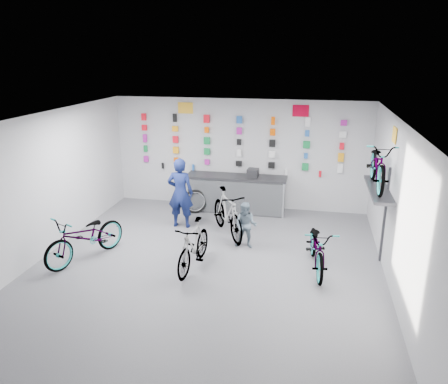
% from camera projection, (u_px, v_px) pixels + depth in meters
% --- Properties ---
extents(floor, '(8.00, 8.00, 0.00)m').
position_uv_depth(floor, '(205.00, 271.00, 8.70)').
color(floor, '#4B4B50').
rests_on(floor, ground).
extents(ceiling, '(8.00, 8.00, 0.00)m').
position_uv_depth(ceiling, '(202.00, 120.00, 7.79)').
color(ceiling, white).
rests_on(ceiling, wall_back).
extents(wall_back, '(7.00, 0.00, 7.00)m').
position_uv_depth(wall_back, '(239.00, 154.00, 11.98)').
color(wall_back, silver).
rests_on(wall_back, floor).
extents(wall_front, '(7.00, 0.00, 7.00)m').
position_uv_depth(wall_front, '(109.00, 321.00, 4.51)').
color(wall_front, silver).
rests_on(wall_front, floor).
extents(wall_left, '(0.00, 8.00, 8.00)m').
position_uv_depth(wall_left, '(38.00, 189.00, 8.92)').
color(wall_left, silver).
rests_on(wall_left, floor).
extents(wall_right, '(0.00, 8.00, 8.00)m').
position_uv_depth(wall_right, '(399.00, 213.00, 7.57)').
color(wall_right, silver).
rests_on(wall_right, floor).
extents(counter, '(2.70, 0.66, 1.00)m').
position_uv_depth(counter, '(236.00, 194.00, 11.86)').
color(counter, black).
rests_on(counter, floor).
extents(merch_wall, '(5.56, 0.08, 1.57)m').
position_uv_depth(merch_wall, '(242.00, 144.00, 11.81)').
color(merch_wall, '#AD1C96').
rests_on(merch_wall, wall_back).
extents(wall_bracket, '(0.39, 1.90, 2.00)m').
position_uv_depth(wall_bracket, '(379.00, 193.00, 8.74)').
color(wall_bracket, '#333338').
rests_on(wall_bracket, wall_right).
extents(sign_left, '(0.42, 0.02, 0.30)m').
position_uv_depth(sign_left, '(185.00, 108.00, 11.88)').
color(sign_left, yellow).
rests_on(sign_left, wall_back).
extents(sign_right, '(0.42, 0.02, 0.30)m').
position_uv_depth(sign_right, '(301.00, 111.00, 11.28)').
color(sign_right, '#BE0224').
rests_on(sign_right, wall_back).
extents(sign_side, '(0.02, 0.40, 0.30)m').
position_uv_depth(sign_side, '(394.00, 135.00, 8.35)').
color(sign_side, yellow).
rests_on(sign_side, wall_right).
extents(bike_left, '(1.42, 2.05, 1.02)m').
position_uv_depth(bike_left, '(86.00, 237.00, 9.04)').
color(bike_left, gray).
rests_on(bike_left, floor).
extents(bike_center, '(0.63, 1.69, 0.99)m').
position_uv_depth(bike_center, '(194.00, 245.00, 8.68)').
color(bike_center, gray).
rests_on(bike_center, floor).
extents(bike_right, '(0.84, 1.88, 0.96)m').
position_uv_depth(bike_right, '(317.00, 247.00, 8.65)').
color(bike_right, gray).
rests_on(bike_right, floor).
extents(bike_service, '(1.42, 1.86, 1.12)m').
position_uv_depth(bike_service, '(227.00, 213.00, 10.23)').
color(bike_service, gray).
rests_on(bike_service, floor).
extents(bike_wall, '(0.63, 1.80, 0.95)m').
position_uv_depth(bike_wall, '(378.00, 165.00, 8.57)').
color(bike_wall, gray).
rests_on(bike_wall, wall_bracket).
extents(clerk, '(0.65, 0.44, 1.75)m').
position_uv_depth(clerk, '(180.00, 193.00, 10.69)').
color(clerk, '#111C4E').
rests_on(clerk, floor).
extents(customer, '(0.54, 0.44, 1.05)m').
position_uv_depth(customer, '(246.00, 225.00, 9.61)').
color(customer, slate).
rests_on(customer, floor).
extents(spare_wheel, '(0.66, 0.35, 0.66)m').
position_uv_depth(spare_wheel, '(195.00, 202.00, 11.76)').
color(spare_wheel, black).
rests_on(spare_wheel, floor).
extents(register, '(0.30, 0.32, 0.22)m').
position_uv_depth(register, '(253.00, 173.00, 11.59)').
color(register, black).
rests_on(register, counter).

